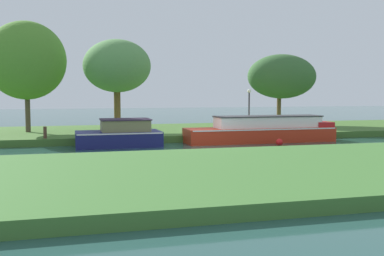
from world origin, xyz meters
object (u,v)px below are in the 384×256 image
Objects in this scene: mooring_post_far at (45,132)px; channel_buoy at (279,142)px; mooring_post_near at (130,129)px; willow_tree_left at (26,61)px; willow_tree_centre at (117,66)px; lamp_post at (249,104)px; navy_barge at (120,135)px; willow_tree_right at (282,77)px; red_narrowboat at (263,130)px.

mooring_post_far is 1.71× the size of channel_buoy.
mooring_post_far is (-4.58, 0.00, -0.07)m from mooring_post_near.
mooring_post_near is at bearing -36.61° from willow_tree_left.
willow_tree_centre is 15.71× the size of channel_buoy.
lamp_post reaches higher than mooring_post_near.
lamp_post is at bearing 17.04° from navy_barge.
lamp_post is 3.48× the size of mooring_post_near.
mooring_post_near is (0.28, -3.83, -3.76)m from willow_tree_centre.
mooring_post_far is at bearing 180.00° from mooring_post_near.
willow_tree_right reaches higher than mooring_post_far.
mooring_post_near is (-7.61, 1.30, 0.12)m from red_narrowboat.
red_narrowboat is 9.71m from willow_tree_right.
willow_tree_left is 10.75× the size of mooring_post_far.
navy_barge is 6.99× the size of mooring_post_far.
willow_tree_left reaches higher than mooring_post_far.
willow_tree_left is at bearing 167.43° from lamp_post.
willow_tree_left is at bearing 175.05° from willow_tree_centre.
lamp_post is at bearing 89.15° from channel_buoy.
red_narrowboat is 13.77× the size of mooring_post_far.
red_narrowboat is 1.50× the size of willow_tree_centre.
willow_tree_right is 8.63× the size of mooring_post_far.
willow_tree_centre is at bearing 94.13° from mooring_post_near.
willow_tree_centre is at bearing 138.39° from channel_buoy.
willow_tree_centre is at bearing 162.42° from lamp_post.
willow_tree_centre reaches higher than willow_tree_right.
mooring_post_near is (-7.75, -1.29, -1.33)m from lamp_post.
mooring_post_near is at bearing 157.12° from channel_buoy.
willow_tree_centre reaches higher than mooring_post_near.
willow_tree_right is 11.42m from channel_buoy.
red_narrowboat reaches higher than mooring_post_near.
navy_barge is at bearing 166.95° from channel_buoy.
lamp_post is at bearing -17.58° from willow_tree_centre.
channel_buoy is at bearing -13.05° from navy_barge.
red_narrowboat is 2.00m from channel_buoy.
willow_tree_left is 6.08m from mooring_post_far.
mooring_post_near is at bearing 62.09° from navy_barge.
navy_barge is at bearing -162.96° from lamp_post.
navy_barge is 0.65× the size of willow_tree_left.
channel_buoy is (7.96, -7.07, -4.36)m from willow_tree_centre.
willow_tree_right is 18.54m from mooring_post_far.
channel_buoy is (12.26, -3.24, -0.53)m from mooring_post_far.
lamp_post reaches higher than mooring_post_far.
mooring_post_far reaches higher than channel_buoy.
mooring_post_near is (0.69, 1.30, 0.18)m from navy_barge.
willow_tree_left is 1.24× the size of willow_tree_right.
willow_tree_right is at bearing 11.17° from willow_tree_centre.
mooring_post_near is 8.37m from channel_buoy.
lamp_post is at bearing -133.17° from willow_tree_right.
willow_tree_right is at bearing 26.92° from mooring_post_near.
channel_buoy is at bearing -29.25° from willow_tree_left.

